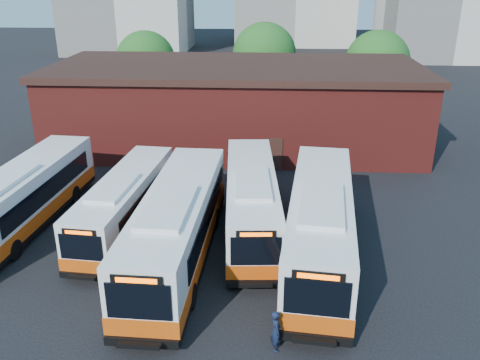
# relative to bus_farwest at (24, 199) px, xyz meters

# --- Properties ---
(ground) EXTENTS (220.00, 220.00, 0.00)m
(ground) POSITION_rel_bus_farwest_xyz_m (10.57, -4.77, -1.58)
(ground) COLOR black
(bus_farwest) EXTENTS (3.58, 12.92, 3.48)m
(bus_farwest) POSITION_rel_bus_farwest_xyz_m (0.00, 0.00, 0.00)
(bus_farwest) COLOR white
(bus_farwest) RESTS_ON ground
(bus_west) EXTENTS (3.29, 11.47, 3.09)m
(bus_west) POSITION_rel_bus_farwest_xyz_m (5.54, 0.00, -0.18)
(bus_west) COLOR white
(bus_west) RESTS_ON ground
(bus_midwest) EXTENTS (3.30, 13.78, 3.73)m
(bus_midwest) POSITION_rel_bus_farwest_xyz_m (8.93, -3.12, 0.11)
(bus_midwest) COLOR white
(bus_midwest) RESTS_ON ground
(bus_mideast) EXTENTS (3.39, 12.57, 3.39)m
(bus_mideast) POSITION_rel_bus_farwest_xyz_m (12.32, 0.35, -0.04)
(bus_mideast) COLOR white
(bus_mideast) RESTS_ON ground
(bus_east) EXTENTS (4.26, 13.92, 3.74)m
(bus_east) POSITION_rel_bus_farwest_xyz_m (15.72, -2.55, 0.12)
(bus_east) COLOR white
(bus_east) RESTS_ON ground
(transit_worker) EXTENTS (0.49, 0.67, 1.67)m
(transit_worker) POSITION_rel_bus_farwest_xyz_m (13.59, -9.20, -0.74)
(transit_worker) COLOR #111932
(transit_worker) RESTS_ON ground
(depot_building) EXTENTS (28.60, 12.60, 6.40)m
(depot_building) POSITION_rel_bus_farwest_xyz_m (10.57, 15.23, 1.68)
(depot_building) COLOR maroon
(depot_building) RESTS_ON ground
(tree_west) EXTENTS (6.00, 6.00, 7.65)m
(tree_west) POSITION_rel_bus_farwest_xyz_m (0.57, 27.23, 3.06)
(tree_west) COLOR #382314
(tree_west) RESTS_ON ground
(tree_mid) EXTENTS (6.56, 6.56, 8.36)m
(tree_mid) POSITION_rel_bus_farwest_xyz_m (12.57, 29.23, 3.50)
(tree_mid) COLOR #382314
(tree_mid) RESTS_ON ground
(tree_east) EXTENTS (6.24, 6.24, 7.96)m
(tree_east) POSITION_rel_bus_farwest_xyz_m (23.57, 26.23, 3.25)
(tree_east) COLOR #382314
(tree_east) RESTS_ON ground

